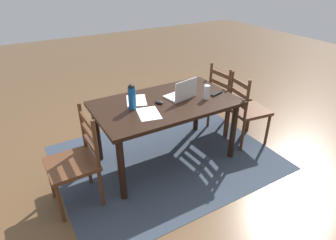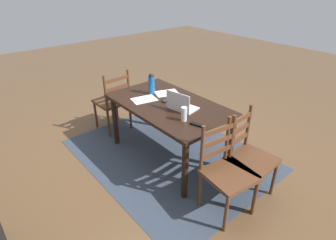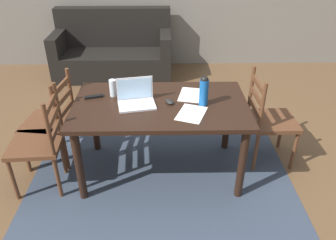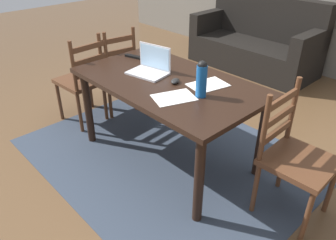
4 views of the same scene
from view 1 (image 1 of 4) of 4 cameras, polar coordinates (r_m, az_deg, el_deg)
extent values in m
plane|color=brown|center=(3.51, -0.45, -7.51)|extent=(14.00, 14.00, 0.00)
cube|color=#333D4C|center=(3.51, -0.45, -7.47)|extent=(2.49, 1.95, 0.01)
cube|color=black|center=(3.13, -0.50, 3.34)|extent=(1.56, 0.90, 0.04)
cylinder|color=black|center=(3.92, 5.72, 2.62)|extent=(0.07, 0.07, 0.71)
cylinder|color=black|center=(3.38, -13.99, -2.72)|extent=(0.07, 0.07, 0.71)
cylinder|color=black|center=(3.42, 12.90, -2.23)|extent=(0.07, 0.07, 0.71)
cylinder|color=black|center=(2.80, -9.28, -9.75)|extent=(0.07, 0.07, 0.71)
cube|color=#56331E|center=(3.98, 12.21, 4.04)|extent=(0.47, 0.47, 0.04)
cylinder|color=#56331E|center=(4.33, 11.92, 2.69)|extent=(0.04, 0.04, 0.43)
cylinder|color=#56331E|center=(4.10, 15.61, 0.69)|extent=(0.04, 0.04, 0.43)
cylinder|color=#56331E|center=(4.08, 8.12, 1.41)|extent=(0.04, 0.04, 0.43)
cylinder|color=#56331E|center=(3.85, 11.81, -0.79)|extent=(0.04, 0.04, 0.43)
cylinder|color=#56331E|center=(3.88, 8.50, 7.73)|extent=(0.04, 0.04, 0.50)
cylinder|color=#56331E|center=(3.63, 12.47, 5.82)|extent=(0.04, 0.04, 0.50)
cube|color=#56331E|center=(3.79, 10.29, 5.41)|extent=(0.05, 0.36, 0.05)
cube|color=#56331E|center=(3.74, 10.45, 7.17)|extent=(0.05, 0.36, 0.05)
cube|color=#56331E|center=(3.70, 10.63, 8.96)|extent=(0.05, 0.36, 0.05)
cube|color=#56331E|center=(2.82, -18.73, -8.40)|extent=(0.45, 0.45, 0.04)
cylinder|color=#56331E|center=(2.80, -20.76, -15.41)|extent=(0.04, 0.04, 0.43)
cylinder|color=#56331E|center=(3.09, -22.39, -10.94)|extent=(0.04, 0.04, 0.43)
cylinder|color=#56331E|center=(2.85, -13.21, -13.14)|extent=(0.04, 0.04, 0.43)
cylinder|color=#56331E|center=(3.13, -15.61, -8.99)|extent=(0.04, 0.04, 0.43)
cylinder|color=#56331E|center=(2.55, -14.21, -4.95)|extent=(0.04, 0.04, 0.50)
cylinder|color=#56331E|center=(2.87, -16.69, -1.26)|extent=(0.04, 0.04, 0.50)
cube|color=#56331E|center=(2.76, -15.25, -4.76)|extent=(0.03, 0.36, 0.05)
cube|color=#56331E|center=(2.70, -15.59, -2.55)|extent=(0.03, 0.36, 0.05)
cube|color=#56331E|center=(2.64, -15.95, -0.23)|extent=(0.03, 0.36, 0.05)
cube|color=#56331E|center=(3.75, 15.80, 1.96)|extent=(0.49, 0.49, 0.04)
cylinder|color=#56331E|center=(4.10, 15.92, 0.61)|extent=(0.04, 0.04, 0.43)
cylinder|color=#56331E|center=(3.85, 19.26, -1.88)|extent=(0.04, 0.04, 0.43)
cylinder|color=#56331E|center=(3.89, 11.46, -0.40)|extent=(0.04, 0.04, 0.43)
cylinder|color=#56331E|center=(3.63, 14.68, -3.12)|extent=(0.04, 0.04, 0.43)
cylinder|color=#56331E|center=(3.68, 12.06, 6.17)|extent=(0.04, 0.04, 0.50)
cylinder|color=#56331E|center=(3.40, 15.56, 3.79)|extent=(0.04, 0.04, 0.50)
cube|color=#56331E|center=(3.58, 13.56, 3.57)|extent=(0.07, 0.36, 0.05)
cube|color=#56331E|center=(3.53, 13.79, 5.40)|extent=(0.07, 0.36, 0.05)
cube|color=#56331E|center=(3.48, 14.03, 7.28)|extent=(0.07, 0.36, 0.05)
cube|color=silver|center=(3.25, 2.29, 4.86)|extent=(0.36, 0.28, 0.02)
cube|color=silver|center=(3.13, 3.65, 6.14)|extent=(0.32, 0.07, 0.21)
cube|color=#A5CCEA|center=(3.14, 3.58, 6.18)|extent=(0.29, 0.06, 0.19)
cylinder|color=#145199|center=(2.94, -7.20, 4.34)|extent=(0.08, 0.08, 0.24)
sphere|color=black|center=(2.90, -7.34, 6.46)|extent=(0.07, 0.07, 0.07)
cylinder|color=silver|center=(3.19, 7.76, 5.54)|extent=(0.06, 0.06, 0.16)
ellipsoid|color=black|center=(3.07, -1.79, 3.60)|extent=(0.10, 0.12, 0.03)
cube|color=black|center=(3.34, 9.71, 5.24)|extent=(0.18, 0.09, 0.02)
cube|color=white|center=(2.87, -3.90, 1.29)|extent=(0.27, 0.34, 0.00)
cube|color=white|center=(3.17, -6.34, 3.92)|extent=(0.30, 0.35, 0.00)
camera|label=2|loc=(3.74, 56.57, 18.28)|focal=29.64mm
camera|label=3|loc=(5.24, -17.12, 28.60)|focal=35.49mm
camera|label=4|loc=(4.17, -38.23, 19.76)|focal=35.36mm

